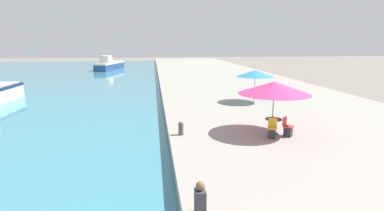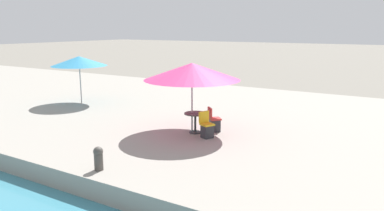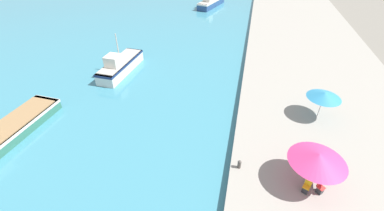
{
  "view_description": "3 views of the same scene",
  "coord_description": "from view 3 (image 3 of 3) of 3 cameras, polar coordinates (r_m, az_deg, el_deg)",
  "views": [
    {
      "loc": [
        -0.66,
        -1.35,
        5.0
      ],
      "look_at": [
        1.5,
        15.35,
        1.42
      ],
      "focal_mm": 28.0,
      "sensor_mm": 36.0,
      "label": 1
    },
    {
      "loc": [
        -6.25,
        5.32,
        4.4
      ],
      "look_at": [
        5.06,
        12.19,
        1.62
      ],
      "focal_mm": 35.0,
      "sensor_mm": 36.0,
      "label": 2
    },
    {
      "loc": [
        0.13,
        0.15,
        14.23
      ],
      "look_at": [
        -4.0,
        18.0,
        1.22
      ],
      "focal_mm": 24.0,
      "sensor_mm": 36.0,
      "label": 3
    }
  ],
  "objects": [
    {
      "name": "water_basin",
      "position": [
        48.49,
        -24.11,
        15.4
      ],
      "size": [
        56.0,
        90.0,
        0.04
      ],
      "color": "teal",
      "rests_on": "ground_plane"
    },
    {
      "name": "quay_promenade",
      "position": [
        40.17,
        24.0,
        12.09
      ],
      "size": [
        16.0,
        90.0,
        0.62
      ],
      "color": "gray",
      "rests_on": "ground_plane"
    },
    {
      "name": "fishing_boat_mid",
      "position": [
        30.99,
        -15.67,
        8.63
      ],
      "size": [
        2.53,
        7.56,
        4.56
      ],
      "rotation": [
        0.0,
        0.0,
        -0.05
      ],
      "color": "silver",
      "rests_on": "water_basin"
    },
    {
      "name": "fishing_boat_far",
      "position": [
        57.52,
        4.22,
        21.94
      ],
      "size": [
        4.52,
        9.26,
        4.57
      ],
      "rotation": [
        0.0,
        0.0,
        -0.26
      ],
      "color": "navy",
      "rests_on": "water_basin"
    },
    {
      "name": "cafe_umbrella_pink",
      "position": [
        17.28,
        26.25,
        -10.43
      ],
      "size": [
        3.45,
        3.45,
        2.54
      ],
      "color": "#B7B7B7",
      "rests_on": "quay_promenade"
    },
    {
      "name": "cafe_umbrella_white",
      "position": [
        23.67,
        27.35,
        2.03
      ],
      "size": [
        2.74,
        2.74,
        2.37
      ],
      "color": "#B7B7B7",
      "rests_on": "quay_promenade"
    },
    {
      "name": "cafe_table",
      "position": [
        18.35,
        24.89,
        -14.51
      ],
      "size": [
        0.8,
        0.8,
        0.74
      ],
      "color": "#333338",
      "rests_on": "quay_promenade"
    },
    {
      "name": "cafe_chair_left",
      "position": [
        18.0,
        24.0,
        -16.43
      ],
      "size": [
        0.55,
        0.56,
        0.91
      ],
      "rotation": [
        0.0,
        0.0,
        2.69
      ],
      "color": "#2D2D33",
      "rests_on": "quay_promenade"
    },
    {
      "name": "cafe_chair_right",
      "position": [
        18.32,
        26.56,
        -16.23
      ],
      "size": [
        0.59,
        0.59,
        0.91
      ],
      "rotation": [
        0.0,
        0.0,
        3.93
      ],
      "color": "#2D2D33",
      "rests_on": "quay_promenade"
    },
    {
      "name": "mooring_bollard",
      "position": [
        18.06,
        10.48,
        -12.66
      ],
      "size": [
        0.26,
        0.26,
        0.65
      ],
      "color": "#4C4742",
      "rests_on": "quay_promenade"
    }
  ]
}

